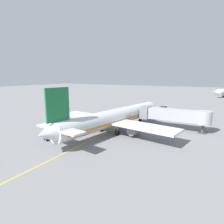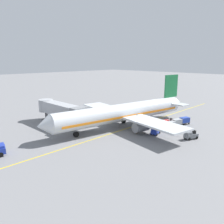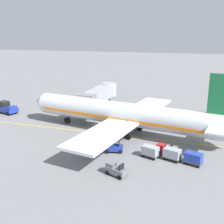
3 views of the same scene
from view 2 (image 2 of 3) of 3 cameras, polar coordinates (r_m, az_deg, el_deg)
The scene contains 11 objects.
ground_plane at distance 47.59m, azimuth 2.97°, elevation -4.40°, with size 400.00×400.00×0.00m, color slate.
gate_lead_in_line at distance 47.59m, azimuth 2.97°, elevation -4.39°, with size 0.24×80.00×0.01m, color gold.
parked_airliner at distance 48.57m, azimuth 3.05°, elevation -0.14°, with size 30.45×37.24×10.63m.
jet_bridge at distance 51.54m, azimuth -12.86°, elevation 0.63°, with size 15.96×3.50×4.98m.
baggage_tug_lead at distance 45.08m, azimuth 10.89°, elevation -4.68°, with size 1.86×2.73×1.62m.
baggage_tug_trailing at distance 44.16m, azimuth 19.17°, elevation -5.57°, with size 2.04×2.77×1.62m.
baggage_tug_spare at distance 51.35m, azimuth 14.10°, elevation -2.65°, with size 1.88×2.74×1.62m.
baggage_cart_front at distance 49.13m, azimuth 14.43°, elevation -3.09°, with size 1.93×2.97×1.58m.
baggage_cart_second_in_train at distance 51.52m, azimuth 16.01°, elevation -2.44°, with size 1.93×2.97×1.58m.
baggage_cart_third_in_train at distance 53.57m, azimuth 17.81°, elevation -1.97°, with size 1.93×2.97×1.58m.
ground_crew_wing_walker at distance 45.91m, azimuth 5.48°, elevation -3.86°, with size 0.25×0.72×1.69m.
Camera 2 is at (-30.23, 33.86, 14.31)m, focal length 36.33 mm.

